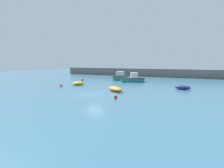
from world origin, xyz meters
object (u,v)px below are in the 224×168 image
object	(u,v)px
mooring_buoy_pink	(61,85)
mooring_buoy_red	(116,97)
mooring_buoy_orange	(82,80)
cabin_cruiser_white	(133,79)
fishing_dinghy_green	(183,87)
dinghy_near_pier	(79,83)
motorboat_with_cabin	(121,77)
open_tender_yellow	(115,89)

from	to	relation	value
mooring_buoy_pink	mooring_buoy_red	xyz separation A→B (m)	(12.40, -5.12, -0.05)
mooring_buoy_red	mooring_buoy_orange	size ratio (longest dim) A/B	0.78
cabin_cruiser_white	mooring_buoy_red	xyz separation A→B (m)	(3.38, -16.88, -0.44)
fishing_dinghy_green	dinghy_near_pier	bearing A→B (deg)	14.14
motorboat_with_cabin	open_tender_yellow	bearing A→B (deg)	-160.61
open_tender_yellow	mooring_buoy_pink	size ratio (longest dim) A/B	6.18
mooring_buoy_pink	fishing_dinghy_green	bearing A→B (deg)	15.35
fishing_dinghy_green	mooring_buoy_red	distance (m)	12.34
open_tender_yellow	cabin_cruiser_white	bearing A→B (deg)	130.44
cabin_cruiser_white	motorboat_with_cabin	bearing A→B (deg)	-65.23
open_tender_yellow	mooring_buoy_red	distance (m)	5.01
mooring_buoy_pink	mooring_buoy_red	distance (m)	13.42
fishing_dinghy_green	mooring_buoy_orange	xyz separation A→B (m)	(-21.04, 4.03, -0.06)
dinghy_near_pier	mooring_buoy_orange	bearing A→B (deg)	66.80
fishing_dinghy_green	motorboat_with_cabin	world-z (taller)	motorboat_with_cabin
motorboat_with_cabin	fishing_dinghy_green	bearing A→B (deg)	-124.32
cabin_cruiser_white	mooring_buoy_orange	bearing A→B (deg)	-14.34
cabin_cruiser_white	dinghy_near_pier	size ratio (longest dim) A/B	2.11
motorboat_with_cabin	mooring_buoy_orange	distance (m)	8.95
mooring_buoy_pink	mooring_buoy_orange	xyz separation A→B (m)	(-1.93, 9.27, 0.00)
fishing_dinghy_green	mooring_buoy_orange	world-z (taller)	fishing_dinghy_green
cabin_cruiser_white	mooring_buoy_red	bearing A→B (deg)	74.18
open_tender_yellow	fishing_dinghy_green	size ratio (longest dim) A/B	1.32
dinghy_near_pier	mooring_buoy_pink	distance (m)	3.24
mooring_buoy_orange	motorboat_with_cabin	bearing A→B (deg)	39.18
open_tender_yellow	motorboat_with_cabin	world-z (taller)	motorboat_with_cabin
mooring_buoy_red	open_tender_yellow	bearing A→B (deg)	113.58
dinghy_near_pier	cabin_cruiser_white	bearing A→B (deg)	-1.56
dinghy_near_pier	mooring_buoy_red	world-z (taller)	dinghy_near_pier
dinghy_near_pier	mooring_buoy_orange	distance (m)	7.37
fishing_dinghy_green	motorboat_with_cabin	distance (m)	17.11
motorboat_with_cabin	mooring_buoy_red	distance (m)	21.37
dinghy_near_pier	open_tender_yellow	distance (m)	9.39
motorboat_with_cabin	dinghy_near_pier	bearing A→B (deg)	164.52
cabin_cruiser_white	open_tender_yellow	xyz separation A→B (m)	(1.38, -12.29, -0.30)
open_tender_yellow	motorboat_with_cabin	xyz separation A→B (m)	(-5.40, 15.45, 0.36)
mooring_buoy_red	mooring_buoy_pink	bearing A→B (deg)	157.56
mooring_buoy_orange	mooring_buoy_pink	bearing A→B (deg)	-78.23
dinghy_near_pier	mooring_buoy_red	xyz separation A→B (m)	(10.78, -7.93, -0.12)
dinghy_near_pier	open_tender_yellow	world-z (taller)	open_tender_yellow
open_tender_yellow	fishing_dinghy_green	bearing A→B (deg)	67.59
motorboat_with_cabin	mooring_buoy_orange	world-z (taller)	motorboat_with_cabin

